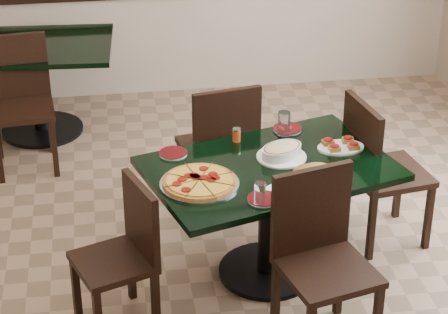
{
  "coord_description": "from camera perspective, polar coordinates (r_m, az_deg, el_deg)",
  "views": [
    {
      "loc": [
        -0.58,
        -4.43,
        3.15
      ],
      "look_at": [
        0.09,
        0.0,
        0.76
      ],
      "focal_mm": 70.0,
      "sensor_mm": 36.0,
      "label": 1
    }
  ],
  "objects": [
    {
      "name": "floor",
      "position": [
        5.46,
        -0.95,
        -7.17
      ],
      "size": [
        5.5,
        5.5,
        0.0
      ],
      "primitive_type": "plane",
      "color": "#86664D",
      "rests_on": "ground"
    },
    {
      "name": "main_table",
      "position": [
        5.1,
        2.96,
        -2.36
      ],
      "size": [
        1.58,
        1.25,
        0.75
      ],
      "rotation": [
        0.0,
        0.0,
        0.29
      ],
      "color": "black",
      "rests_on": "floor"
    },
    {
      "name": "back_table",
      "position": [
        7.04,
        -12.15,
        5.5
      ],
      "size": [
        1.26,
        0.95,
        0.75
      ],
      "rotation": [
        0.0,
        0.0,
        -0.07
      ],
      "color": "black",
      "rests_on": "floor"
    },
    {
      "name": "chair_far",
      "position": [
        5.71,
        -0.19,
        0.94
      ],
      "size": [
        0.53,
        0.53,
        0.97
      ],
      "rotation": [
        0.0,
        0.0,
        3.33
      ],
      "color": "black",
      "rests_on": "floor"
    },
    {
      "name": "chair_near",
      "position": [
        4.65,
        6.29,
        -6.02
      ],
      "size": [
        0.56,
        0.56,
        0.98
      ],
      "rotation": [
        0.0,
        0.0,
        0.26
      ],
      "color": "black",
      "rests_on": "floor"
    },
    {
      "name": "chair_right",
      "position": [
        5.51,
        9.92,
        -0.47
      ],
      "size": [
        0.53,
        0.53,
        0.98
      ],
      "rotation": [
        0.0,
        0.0,
        1.74
      ],
      "color": "black",
      "rests_on": "floor"
    },
    {
      "name": "chair_left",
      "position": [
        4.81,
        -6.45,
        -5.96
      ],
      "size": [
        0.51,
        0.51,
        0.85
      ],
      "rotation": [
        0.0,
        0.0,
        -1.22
      ],
      "color": "black",
      "rests_on": "floor"
    },
    {
      "name": "back_chair_near",
      "position": [
        6.57,
        -13.17,
        3.99
      ],
      "size": [
        0.5,
        0.5,
        0.98
      ],
      "rotation": [
        0.0,
        0.0,
        0.1
      ],
      "color": "black",
      "rests_on": "floor"
    },
    {
      "name": "pepperoni_pizza",
      "position": [
        4.81,
        -1.62,
        -1.63
      ],
      "size": [
        0.44,
        0.44,
        0.04
      ],
      "rotation": [
        0.0,
        0.0,
        0.29
      ],
      "color": "silver",
      "rests_on": "main_table"
    },
    {
      "name": "lasagna_casserole",
      "position": [
        5.08,
        3.78,
        0.41
      ],
      "size": [
        0.31,
        0.29,
        0.09
      ],
      "rotation": [
        0.0,
        0.0,
        0.51
      ],
      "color": "silver",
      "rests_on": "main_table"
    },
    {
      "name": "bread_basket",
      "position": [
        4.87,
        5.79,
        -1.05
      ],
      "size": [
        0.28,
        0.24,
        0.1
      ],
      "rotation": [
        0.0,
        0.0,
        0.34
      ],
      "color": "brown",
      "rests_on": "main_table"
    },
    {
      "name": "bruschetta_platter",
      "position": [
        5.23,
        7.63,
        0.77
      ],
      "size": [
        0.29,
        0.2,
        0.05
      ],
      "rotation": [
        0.0,
        0.0,
        0.03
      ],
      "color": "silver",
      "rests_on": "main_table"
    },
    {
      "name": "side_plate_near",
      "position": [
        4.67,
        2.57,
        -2.76
      ],
      "size": [
        0.17,
        0.17,
        0.02
      ],
      "rotation": [
        0.0,
        0.0,
        0.18
      ],
      "color": "silver",
      "rests_on": "main_table"
    },
    {
      "name": "side_plate_far_r",
      "position": [
        5.43,
        4.16,
        1.86
      ],
      "size": [
        0.18,
        0.18,
        0.03
      ],
      "rotation": [
        0.0,
        0.0,
        0.27
      ],
      "color": "silver",
      "rests_on": "main_table"
    },
    {
      "name": "side_plate_far_l",
      "position": [
        5.13,
        -3.34,
        0.25
      ],
      "size": [
        0.17,
        0.17,
        0.02
      ],
      "rotation": [
        0.0,
        0.0,
        0.21
      ],
      "color": "silver",
      "rests_on": "main_table"
    },
    {
      "name": "napkin_setting",
      "position": [
        4.75,
        3.57,
        -2.29
      ],
      "size": [
        0.23,
        0.23,
        0.01
      ],
      "rotation": [
        0.0,
        0.0,
        0.62
      ],
      "color": "white",
      "rests_on": "main_table"
    },
    {
      "name": "water_glass_a",
      "position": [
        5.32,
        3.93,
        2.14
      ],
      "size": [
        0.08,
        0.08,
        0.16
      ],
      "primitive_type": "cylinder",
      "color": "silver",
      "rests_on": "main_table"
    },
    {
      "name": "water_glass_b",
      "position": [
        4.6,
        2.36,
        -2.44
      ],
      "size": [
        0.06,
        0.06,
        0.13
      ],
      "primitive_type": "cylinder",
      "color": "silver",
      "rests_on": "main_table"
    },
    {
      "name": "pepper_shaker",
      "position": [
        5.26,
        0.83,
        1.48
      ],
      "size": [
        0.05,
        0.05,
        0.09
      ],
      "color": "#B93A13",
      "rests_on": "main_table"
    }
  ]
}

